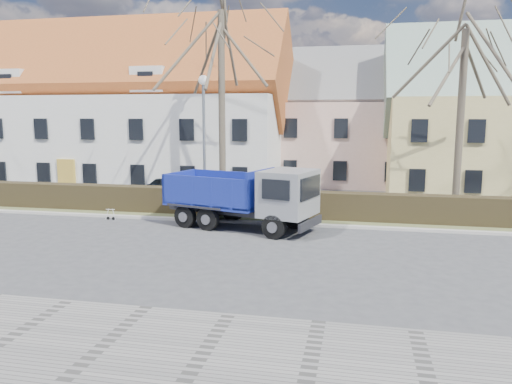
% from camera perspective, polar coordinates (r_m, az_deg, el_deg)
% --- Properties ---
extents(ground, '(120.00, 120.00, 0.00)m').
position_cam_1_polar(ground, '(18.91, -4.89, -6.50)').
color(ground, '#3E3E41').
extents(sidewalk_near, '(80.00, 5.00, 0.08)m').
position_cam_1_polar(sidewalk_near, '(11.52, -17.69, -17.05)').
color(sidewalk_near, gray).
rests_on(sidewalk_near, ground).
extents(curb_far, '(80.00, 0.30, 0.12)m').
position_cam_1_polar(curb_far, '(23.21, -1.63, -3.43)').
color(curb_far, '#AEA9A0').
rests_on(curb_far, ground).
extents(grass_strip, '(80.00, 3.00, 0.10)m').
position_cam_1_polar(grass_strip, '(24.74, -0.77, -2.69)').
color(grass_strip, '#525831').
rests_on(grass_strip, ground).
extents(hedge, '(60.00, 0.90, 1.30)m').
position_cam_1_polar(hedge, '(24.43, -0.87, -1.40)').
color(hedge, black).
rests_on(hedge, ground).
extents(building_white, '(26.80, 10.80, 9.50)m').
position_cam_1_polar(building_white, '(38.13, -17.01, 8.09)').
color(building_white, silver).
rests_on(building_white, ground).
extents(building_pink, '(10.80, 8.80, 8.00)m').
position_cam_1_polar(building_pink, '(37.49, 9.93, 7.19)').
color(building_pink, '#D7A998').
rests_on(building_pink, ground).
extents(tree_1, '(9.20, 9.20, 12.65)m').
position_cam_1_polar(tree_1, '(26.99, -3.94, 11.65)').
color(tree_1, brown).
rests_on(tree_1, ground).
extents(tree_2, '(8.00, 8.00, 11.00)m').
position_cam_1_polar(tree_2, '(26.38, 22.41, 9.28)').
color(tree_2, brown).
rests_on(tree_2, ground).
extents(dump_truck, '(7.47, 4.49, 2.81)m').
position_cam_1_polar(dump_truck, '(22.09, -2.32, -0.52)').
color(dump_truck, navy).
rests_on(dump_truck, ground).
extents(streetlight, '(0.55, 0.55, 7.03)m').
position_cam_1_polar(streetlight, '(25.72, -5.94, 5.50)').
color(streetlight, gray).
rests_on(streetlight, ground).
extents(cart_frame, '(0.66, 0.39, 0.59)m').
position_cam_1_polar(cart_frame, '(24.97, -16.66, -2.38)').
color(cart_frame, silver).
rests_on(cart_frame, ground).
extents(parked_car_a, '(3.88, 2.66, 1.23)m').
position_cam_1_polar(parked_car_a, '(30.95, -9.71, 0.58)').
color(parked_car_a, black).
rests_on(parked_car_a, ground).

